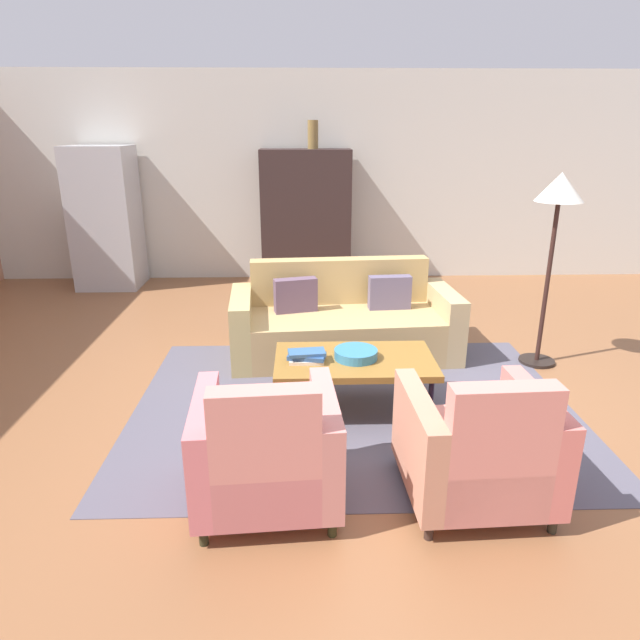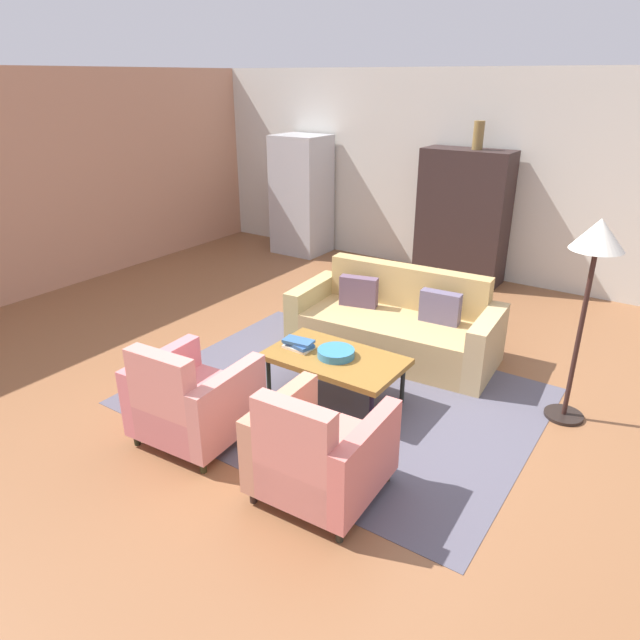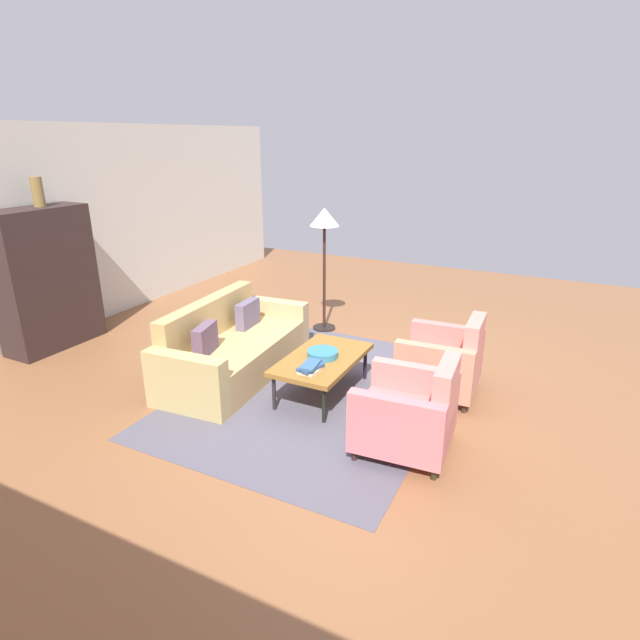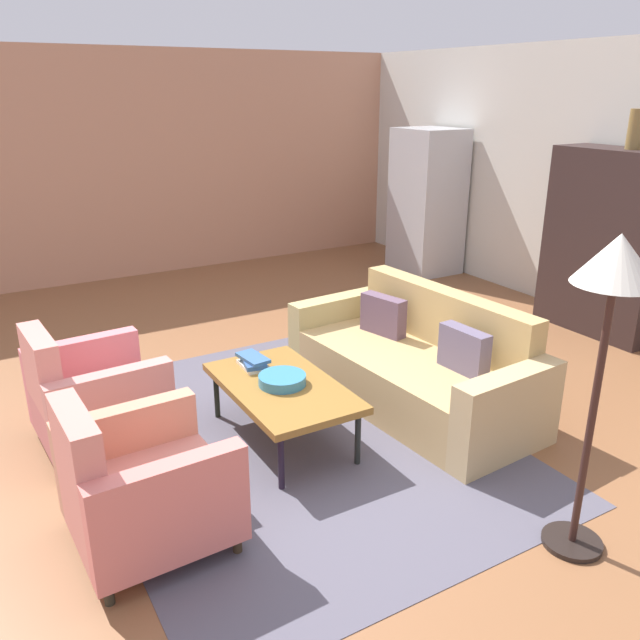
{
  "view_description": "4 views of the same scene",
  "coord_description": "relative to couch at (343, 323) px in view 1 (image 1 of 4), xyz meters",
  "views": [
    {
      "loc": [
        -0.61,
        -3.85,
        2.08
      ],
      "look_at": [
        -0.48,
        0.48,
        0.58
      ],
      "focal_mm": 31.39,
      "sensor_mm": 36.0,
      "label": 1
    },
    {
      "loc": [
        2.16,
        -3.74,
        2.69
      ],
      "look_at": [
        -0.53,
        0.22,
        0.64
      ],
      "focal_mm": 32.1,
      "sensor_mm": 36.0,
      "label": 2
    },
    {
      "loc": [
        -4.69,
        -2.17,
        2.63
      ],
      "look_at": [
        -0.13,
        0.11,
        0.79
      ],
      "focal_mm": 28.9,
      "sensor_mm": 36.0,
      "label": 3
    },
    {
      "loc": [
        3.34,
        -1.75,
        2.35
      ],
      "look_at": [
        -0.34,
        0.39,
        0.79
      ],
      "focal_mm": 36.11,
      "sensor_mm": 36.0,
      "label": 4
    }
  ],
  "objects": [
    {
      "name": "ground_plane",
      "position": [
        0.24,
        -1.22,
        -0.29
      ],
      "size": [
        11.98,
        11.98,
        0.0
      ],
      "primitive_type": "plane",
      "color": "brown"
    },
    {
      "name": "wall_back",
      "position": [
        0.24,
        2.93,
        1.11
      ],
      "size": [
        9.98,
        0.12,
        2.8
      ],
      "primitive_type": "cube",
      "color": "silver",
      "rests_on": "ground"
    },
    {
      "name": "area_rug",
      "position": [
        0.01,
        -1.14,
        -0.28
      ],
      "size": [
        3.4,
        2.6,
        0.01
      ],
      "primitive_type": "cube",
      "color": "#54515F",
      "rests_on": "ground"
    },
    {
      "name": "couch",
      "position": [
        0.0,
        0.0,
        0.0
      ],
      "size": [
        2.16,
        1.05,
        0.86
      ],
      "rotation": [
        0.0,
        0.0,
        3.21
      ],
      "color": "tan",
      "rests_on": "ground"
    },
    {
      "name": "coffee_table",
      "position": [
        0.01,
        -1.19,
        0.1
      ],
      "size": [
        1.2,
        0.7,
        0.43
      ],
      "color": "#252125",
      "rests_on": "ground"
    },
    {
      "name": "armchair_left",
      "position": [
        -0.59,
        -2.35,
        0.06
      ],
      "size": [
        0.85,
        0.85,
        0.88
      ],
      "rotation": [
        0.0,
        0.0,
        0.07
      ],
      "color": "#301B21",
      "rests_on": "ground"
    },
    {
      "name": "armchair_right",
      "position": [
        0.61,
        -2.35,
        0.06
      ],
      "size": [
        0.83,
        0.83,
        0.88
      ],
      "rotation": [
        0.0,
        0.0,
        0.04
      ],
      "color": "#302723",
      "rests_on": "ground"
    },
    {
      "name": "fruit_bowl",
      "position": [
        0.01,
        -1.19,
        0.18
      ],
      "size": [
        0.33,
        0.33,
        0.07
      ],
      "primitive_type": "cylinder",
      "color": "teal",
      "rests_on": "coffee_table"
    },
    {
      "name": "book_stack",
      "position": [
        -0.35,
        -1.23,
        0.18
      ],
      "size": [
        0.3,
        0.2,
        0.08
      ],
      "color": "beige",
      "rests_on": "coffee_table"
    },
    {
      "name": "cabinet",
      "position": [
        -0.33,
        2.58,
        0.61
      ],
      "size": [
        1.2,
        0.51,
        1.8
      ],
      "color": "#302221",
      "rests_on": "ground"
    },
    {
      "name": "vase_tall",
      "position": [
        -0.23,
        2.58,
        1.69
      ],
      "size": [
        0.14,
        0.14,
        0.36
      ],
      "primitive_type": "cylinder",
      "color": "olive",
      "rests_on": "cabinet"
    },
    {
      "name": "refrigerator",
      "position": [
        -3.0,
        2.48,
        0.64
      ],
      "size": [
        0.8,
        0.73,
        1.85
      ],
      "color": "#B7BABF",
      "rests_on": "ground"
    },
    {
      "name": "floor_lamp",
      "position": [
        1.79,
        -0.33,
        1.16
      ],
      "size": [
        0.4,
        0.4,
        1.72
      ],
      "color": "black",
      "rests_on": "ground"
    }
  ]
}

